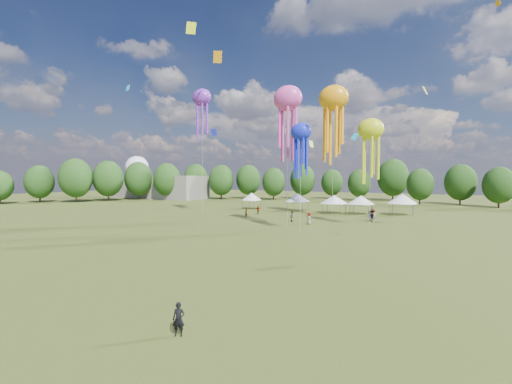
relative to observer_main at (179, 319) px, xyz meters
The scene contains 10 objects.
ground 7.29m from the observer_main, 161.37° to the left, with size 300.00×300.00×0.00m, color #384416.
observer_main is the anchor object (origin of this frame).
spectator_near 40.83m from the observer_main, 105.19° to the left, with size 0.85×0.66×1.74m, color gray.
spectators_far 46.80m from the observer_main, 94.56° to the left, with size 23.70×15.91×1.92m.
festival_tents 57.37m from the observer_main, 98.61° to the left, with size 37.45×8.63×4.26m.
show_kites 46.67m from the observer_main, 104.10° to the left, with size 37.80×22.00×25.60m.
small_kites 54.25m from the observer_main, 99.72° to the left, with size 69.96×61.75×45.49m.
treeline 65.96m from the observer_main, 99.40° to the left, with size 201.57×95.24×13.43m.
hangar 108.41m from the observer_main, 136.70° to the left, with size 40.00×12.00×8.00m, color gray.
radome 124.64m from the observer_main, 139.75° to the left, with size 9.00×9.00×16.00m.
Camera 1 is at (17.37, -13.76, 7.48)m, focal length 22.98 mm.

